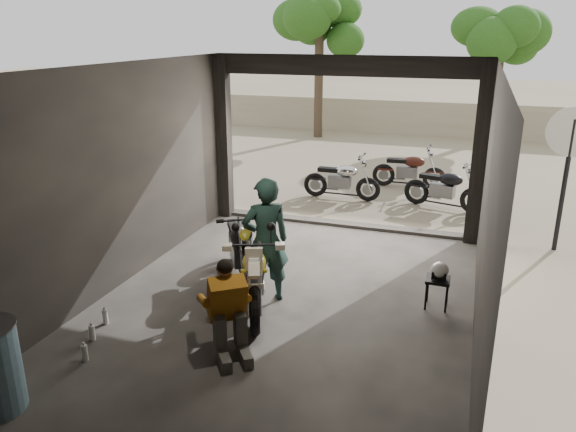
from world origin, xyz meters
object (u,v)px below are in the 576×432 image
Objects in this scene: sign_post at (569,155)px; outside_bike_c at (445,185)px; main_bike at (254,269)px; rider at (266,241)px; mechanic at (230,313)px; helmet at (440,270)px; outside_bike_b at (409,167)px; outside_bike_a at (342,177)px; stool at (438,283)px; left_bike at (240,245)px.

outside_bike_c is at bearing 133.49° from sign_post.
rider is at bearing 56.38° from main_bike.
mechanic is at bearing -133.75° from sign_post.
sign_post is (4.05, 3.36, 0.78)m from rider.
outside_bike_b is at bearing 81.92° from helmet.
outside_bike_a is 5.27m from stool.
helmet is 3.50m from sign_post.
outside_bike_c is 5.57m from rider.
sign_post is at bearing 58.05° from stool.
mechanic is 2.94m from stool.
left_bike reaches higher than helmet.
rider reaches higher than outside_bike_a.
helmet is 0.10× the size of sign_post.
outside_bike_a is 4.74m from sign_post.
outside_bike_c is at bearing 36.68° from mechanic.
rider is (0.06, 0.28, 0.31)m from main_bike.
helmet is (2.45, -4.64, 0.04)m from outside_bike_a.
left_bike is at bearing 175.23° from outside_bike_a.
left_bike is 5.57m from sign_post.
rider reaches higher than outside_bike_b.
outside_bike_b is 0.85× the size of rider.
sign_post is (1.99, -1.79, 1.15)m from outside_bike_c.
outside_bike_b is 6.72m from rider.
mechanic is at bearing -177.20° from outside_bike_a.
outside_bike_a is 5.21m from rider.
rider is at bearing -144.72° from sign_post.
sign_post is at bearing -116.69° from outside_bike_c.
mechanic is at bearing -137.74° from stool.
outside_bike_c reaches higher than helmet.
left_bike is 0.70× the size of sign_post.
stool is (0.21, -4.63, -0.15)m from outside_bike_c.
main_bike is at bearing -161.02° from stool.
left_bike is 6.37m from outside_bike_b.
outside_bike_b is 6.20m from stool.
outside_bike_c is 0.63× the size of sign_post.
stool is (2.87, 0.03, -0.22)m from left_bike.
sign_post is at bearing 39.26° from helmet.
main_bike reaches higher than helmet.
stool is at bearing -170.61° from outside_bike_b.
outside_bike_a reaches higher than stool.
main_bike reaches higher than stool.
mechanic is 6.33m from sign_post.
outside_bike_a is at bearing -122.39° from rider.
outside_bike_a is at bearing 55.51° from mechanic.
rider is at bearing 57.29° from mechanic.
mechanic is at bearing -156.24° from helmet.
outside_bike_c is 1.39× the size of mechanic.
sign_post is (1.77, 2.84, 1.30)m from stool.
outside_bike_b is 0.98× the size of outside_bike_c.
left_bike is 1.15× the size of outside_bike_b.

